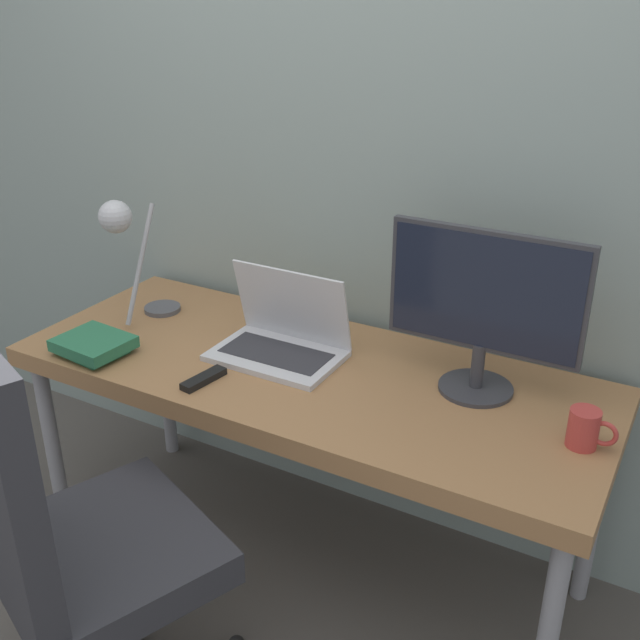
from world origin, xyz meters
The scene contains 10 objects.
ground_plane centered at (0.00, 0.00, 0.00)m, with size 12.00×12.00×0.00m, color #514C47.
wall_back centered at (0.00, 0.76, 1.30)m, with size 8.00×0.05×2.60m.
desk centered at (0.00, 0.35, 0.67)m, with size 1.75×0.69×0.73m.
laptop centered at (-0.11, 0.38, 0.79)m, with size 0.38×0.25×0.26m.
monitor centered at (0.47, 0.46, 0.99)m, with size 0.53×0.21×0.46m.
desk_lamp centered at (-0.64, 0.32, 1.04)m, with size 0.12×0.28×0.43m.
office_chair centered at (-0.24, -0.40, 0.60)m, with size 0.67×0.67×1.13m.
book_stack centered at (-0.61, 0.10, 0.76)m, with size 0.23×0.19×0.05m.
tv_remote centered at (-0.21, 0.13, 0.74)m, with size 0.06×0.15×0.02m.
mug centered at (0.79, 0.32, 0.78)m, with size 0.12×0.08×0.10m.
Camera 1 is at (0.97, -1.32, 1.78)m, focal length 42.00 mm.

